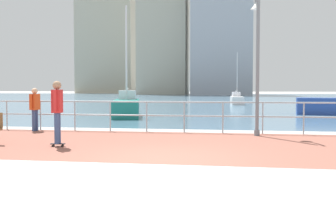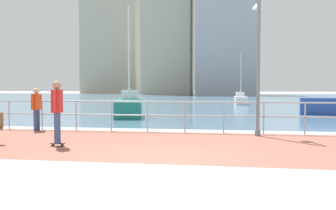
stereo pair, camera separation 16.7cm
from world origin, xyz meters
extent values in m
plane|color=#ADAAA5|center=(0.00, 40.00, 0.00)|extent=(220.00, 220.00, 0.00)
cube|color=#935647|center=(0.00, 2.36, 0.00)|extent=(28.00, 5.77, 0.01)
cube|color=slate|center=(0.00, 50.25, 0.00)|extent=(180.00, 88.00, 0.00)
cylinder|color=#9EADB7|center=(-7.00, 5.25, 0.56)|extent=(0.05, 0.05, 1.12)
cylinder|color=#9EADB7|center=(-5.60, 5.25, 0.56)|extent=(0.05, 0.05, 1.12)
cylinder|color=#9EADB7|center=(-4.20, 5.25, 0.56)|extent=(0.05, 0.05, 1.12)
cylinder|color=#9EADB7|center=(-2.80, 5.25, 0.56)|extent=(0.05, 0.05, 1.12)
cylinder|color=#9EADB7|center=(-1.40, 5.25, 0.56)|extent=(0.05, 0.05, 1.12)
cylinder|color=#9EADB7|center=(0.00, 5.25, 0.56)|extent=(0.05, 0.05, 1.12)
cylinder|color=#9EADB7|center=(1.40, 5.25, 0.56)|extent=(0.05, 0.05, 1.12)
cylinder|color=#9EADB7|center=(2.80, 5.25, 0.56)|extent=(0.05, 0.05, 1.12)
cylinder|color=#9EADB7|center=(4.20, 5.25, 0.56)|extent=(0.05, 0.05, 1.12)
cylinder|color=#9EADB7|center=(0.00, 5.25, 1.12)|extent=(25.20, 0.06, 0.06)
cylinder|color=#9EADB7|center=(0.00, 5.25, 0.61)|extent=(25.20, 0.06, 0.06)
cylinder|color=slate|center=(2.55, 4.65, 0.10)|extent=(0.19, 0.19, 0.20)
cylinder|color=slate|center=(2.55, 4.65, 2.35)|extent=(0.12, 0.12, 4.70)
cylinder|color=slate|center=(2.51, 5.19, 4.69)|extent=(0.09, 0.09, 0.17)
cone|color=silver|center=(2.51, 5.19, 4.49)|extent=(0.36, 0.36, 0.22)
cylinder|color=black|center=(-3.02, 1.48, 0.03)|extent=(0.06, 0.04, 0.06)
cylinder|color=black|center=(-3.01, 1.41, 0.03)|extent=(0.06, 0.04, 0.06)
cylinder|color=black|center=(-3.27, 1.44, 0.03)|extent=(0.06, 0.04, 0.06)
cylinder|color=black|center=(-3.26, 1.37, 0.03)|extent=(0.06, 0.04, 0.06)
cube|color=black|center=(-3.14, 1.43, 0.08)|extent=(0.41, 0.17, 0.02)
cylinder|color=#384C7A|center=(-3.15, 1.50, 0.52)|extent=(0.15, 0.15, 0.86)
cylinder|color=#384C7A|center=(-3.13, 1.35, 0.52)|extent=(0.15, 0.15, 0.86)
cube|color=red|center=(-3.14, 1.43, 1.27)|extent=(0.29, 0.37, 0.64)
cylinder|color=red|center=(-3.18, 1.65, 1.28)|extent=(0.10, 0.10, 0.61)
cylinder|color=red|center=(-3.11, 1.20, 1.28)|extent=(0.10, 0.10, 0.61)
sphere|color=#A37A5B|center=(-3.14, 1.43, 1.71)|extent=(0.24, 0.24, 0.24)
cylinder|color=#384C7A|center=(-5.62, 4.98, 0.40)|extent=(0.15, 0.15, 0.80)
cylinder|color=#384C7A|center=(-5.65, 4.82, 0.40)|extent=(0.15, 0.15, 0.80)
cube|color=#D84C1E|center=(-5.64, 4.90, 1.10)|extent=(0.30, 0.38, 0.60)
cylinder|color=#D84C1E|center=(-5.60, 5.12, 1.12)|extent=(0.10, 0.10, 0.57)
cylinder|color=#D84C1E|center=(-5.68, 4.67, 1.12)|extent=(0.10, 0.10, 0.57)
sphere|color=#DBAD89|center=(-5.64, 4.90, 1.51)|extent=(0.22, 0.22, 0.22)
cube|color=white|center=(2.79, 28.71, 0.39)|extent=(1.26, 3.65, 0.77)
cube|color=silver|center=(2.74, 29.79, 0.99)|extent=(0.83, 1.33, 0.43)
cylinder|color=silver|center=(2.79, 28.71, 2.92)|extent=(0.09, 0.09, 4.30)
cylinder|color=silver|center=(2.76, 29.50, 1.29)|extent=(0.13, 1.63, 0.07)
cube|color=#197266|center=(-3.98, 12.23, 0.48)|extent=(2.28, 4.63, 0.95)
cube|color=silver|center=(-4.26, 13.53, 1.22)|extent=(1.28, 1.76, 0.53)
cylinder|color=silver|center=(-3.98, 12.23, 3.59)|extent=(0.11, 0.11, 5.28)
cylinder|color=silver|center=(-4.19, 13.19, 1.58)|extent=(0.50, 1.97, 0.08)
cube|color=#A3A8B2|center=(1.08, 77.88, 13.33)|extent=(13.07, 13.25, 26.66)
cube|color=#B2AD99|center=(-12.97, 83.31, 20.41)|extent=(11.73, 10.84, 40.82)
cube|color=#B2AD99|center=(-33.14, 101.71, 16.50)|extent=(16.92, 10.41, 33.01)
camera|label=1|loc=(1.38, -8.36, 1.64)|focal=40.07mm
camera|label=2|loc=(1.54, -8.33, 1.64)|focal=40.07mm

